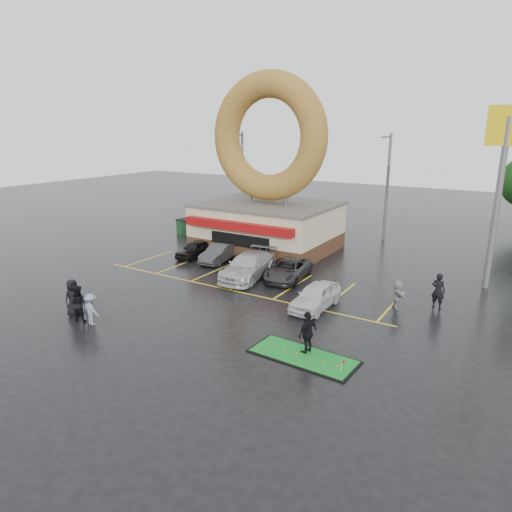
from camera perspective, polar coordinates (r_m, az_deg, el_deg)
The scene contains 19 objects.
ground at distance 24.98m, azimuth -7.85°, elevation -6.47°, with size 120.00×120.00×0.00m, color black.
donut_shop at distance 35.85m, azimuth 1.46°, elevation 7.85°, with size 10.20×8.70×13.50m.
shell_sign at distance 29.80m, azimuth 28.46°, elevation 10.03°, with size 2.20×0.36×10.60m.
streetlight_left at distance 45.35m, azimuth -1.76°, elevation 9.90°, with size 0.40×2.21×9.00m.
streetlight_mid at distance 40.37m, azimuth 16.06°, elevation 8.59°, with size 0.40×2.21×9.00m.
car_black at distance 34.52m, azimuth -7.64°, elevation 0.87°, with size 1.44×3.57×1.22m, color black.
car_dgrey at distance 33.14m, azimuth -4.57°, elevation 0.40°, with size 1.37×3.93×1.29m, color #313234.
car_silver at distance 29.42m, azimuth -0.97°, elevation -1.24°, with size 2.22×5.47×1.59m, color #B8B9BE.
car_grey at distance 29.27m, azimuth 4.04°, elevation -1.71°, with size 2.07×4.48×1.24m, color #2D2D2F.
car_white at distance 24.73m, azimuth 7.45°, elevation -5.00°, with size 1.60×3.98×1.36m, color silver.
person_blue at distance 24.20m, azimuth -20.18°, elevation -6.07°, with size 0.58×0.38×1.58m, color navy.
person_blackjkt at distance 24.53m, azimuth -21.33°, elevation -5.53°, with size 0.91×0.71×1.87m, color black.
person_hoodie at distance 23.91m, azimuth -19.92°, elevation -6.28°, with size 1.04×0.60×1.60m, color gray.
person_bystander at distance 25.27m, azimuth -21.89°, elevation -4.86°, with size 0.96×0.62×1.96m, color black.
person_cameraman at distance 19.80m, azimuth 6.49°, elevation -9.52°, with size 1.13×0.47×1.92m, color black.
person_walker_near at distance 25.61m, azimuth 17.25°, elevation -4.57°, with size 1.49×0.47×1.60m, color gray.
person_walker_far at distance 26.28m, azimuth 21.82°, elevation -4.06°, with size 0.72×0.47×1.97m, color black.
dumpster at distance 42.05m, azimuth -8.49°, elevation 3.57°, with size 1.80×1.20×1.30m, color #19411F.
putting_green at distance 19.89m, azimuth 5.91°, elevation -12.36°, with size 4.70×2.21×0.58m.
Camera 1 is at (14.96, -17.67, 9.37)m, focal length 32.00 mm.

